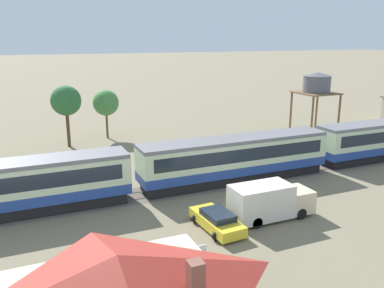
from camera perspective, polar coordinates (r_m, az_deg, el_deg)
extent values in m
cylinder|color=black|center=(44.27, 21.38, -2.27)|extent=(0.90, 0.18, 0.90)
cylinder|color=black|center=(45.25, 20.12, -1.79)|extent=(0.90, 0.18, 0.90)
cube|color=#234293|center=(36.87, 6.09, -3.24)|extent=(17.79, 3.08, 0.80)
cube|color=beige|center=(36.46, 6.15, -1.12)|extent=(17.79, 3.08, 2.03)
cube|color=#192330|center=(36.43, 6.16, -0.97)|extent=(16.36, 3.12, 1.14)
cube|color=slate|center=(36.16, 6.20, 0.65)|extent=(17.79, 2.89, 0.30)
cube|color=black|center=(37.14, 6.06, -4.47)|extent=(17.07, 2.65, 0.88)
cylinder|color=black|center=(39.69, 13.99, -3.58)|extent=(0.90, 0.18, 0.90)
cylinder|color=black|center=(40.78, 12.77, -3.01)|extent=(0.90, 0.18, 0.90)
cylinder|color=black|center=(34.14, -2.01, -6.17)|extent=(0.90, 0.18, 0.90)
cylinder|color=black|center=(35.40, -2.87, -5.40)|extent=(0.90, 0.18, 0.90)
cube|color=#234293|center=(32.50, -24.57, -7.07)|extent=(17.79, 3.08, 0.80)
cube|color=beige|center=(32.03, -24.84, -4.71)|extent=(17.79, 3.08, 2.03)
cube|color=#192330|center=(32.00, -24.86, -4.54)|extent=(16.36, 3.12, 1.14)
cube|color=slate|center=(31.69, -25.06, -2.72)|extent=(17.79, 2.89, 0.30)
cube|color=black|center=(32.80, -24.41, -8.44)|extent=(17.07, 2.65, 0.88)
cylinder|color=black|center=(32.42, -13.95, -7.79)|extent=(0.90, 0.18, 0.90)
cylinder|color=black|center=(33.74, -14.37, -6.91)|extent=(0.90, 0.18, 0.90)
cube|color=#665B51|center=(37.71, 7.21, -4.94)|extent=(164.62, 3.60, 0.01)
cube|color=#4C4238|center=(37.13, 7.78, -5.25)|extent=(164.62, 0.12, 0.04)
cube|color=#4C4238|center=(38.29, 6.67, -4.59)|extent=(164.62, 0.12, 0.04)
cylinder|color=brown|center=(60.49, 17.08, 4.64)|extent=(0.28, 0.28, 5.37)
cylinder|color=brown|center=(57.74, 13.70, 4.42)|extent=(0.28, 0.28, 5.37)
cylinder|color=brown|center=(57.25, 19.93, 3.86)|extent=(0.28, 0.28, 5.37)
cylinder|color=brown|center=(54.33, 16.50, 3.60)|extent=(0.28, 0.28, 5.37)
cube|color=brown|center=(56.99, 17.01, 6.88)|extent=(4.93, 4.93, 0.16)
cylinder|color=#56565B|center=(56.86, 17.10, 8.04)|extent=(3.59, 3.59, 2.16)
cone|color=#56565B|center=(56.73, 17.20, 9.37)|extent=(3.77, 3.77, 0.50)
pyramid|color=#9E2D23|center=(16.19, -10.33, -17.98)|extent=(9.53, 8.49, 1.89)
cube|color=brown|center=(15.51, 0.52, -18.89)|extent=(0.56, 0.56, 1.70)
cube|color=yellow|center=(28.09, 3.49, -10.83)|extent=(2.18, 4.78, 0.70)
cube|color=#192330|center=(27.75, 3.66, -9.88)|extent=(1.77, 2.43, 0.43)
cylinder|color=black|center=(29.70, 3.48, -9.80)|extent=(0.62, 0.20, 0.62)
cylinder|color=black|center=(28.95, 0.54, -10.45)|extent=(0.62, 0.20, 0.62)
cylinder|color=black|center=(27.50, 6.60, -11.99)|extent=(0.62, 0.20, 0.62)
cylinder|color=black|center=(26.69, 3.49, -12.79)|extent=(0.62, 0.20, 0.62)
cube|color=beige|center=(31.19, 14.44, -7.56)|extent=(1.86, 2.20, 1.65)
cube|color=#192330|center=(31.63, 15.84, -6.70)|extent=(0.03, 1.83, 0.72)
cube|color=silver|center=(29.35, 9.64, -7.95)|extent=(4.34, 2.29, 2.39)
cylinder|color=black|center=(30.53, 15.07, -9.42)|extent=(0.80, 0.26, 0.80)
cylinder|color=black|center=(32.00, 12.81, -8.12)|extent=(0.80, 0.26, 0.80)
cylinder|color=black|center=(28.51, 9.08, -10.86)|extent=(0.80, 0.26, 0.80)
cylinder|color=black|center=(30.08, 6.99, -9.37)|extent=(0.80, 0.26, 0.80)
cylinder|color=brown|center=(53.35, -11.85, 2.73)|extent=(0.28, 0.28, 3.61)
sphere|color=#427F3D|center=(52.85, -12.00, 5.68)|extent=(3.27, 3.27, 3.27)
cylinder|color=#4C3823|center=(50.15, -16.99, 2.13)|extent=(0.38, 0.38, 4.46)
sphere|color=#2D6633|center=(49.58, -17.28, 5.84)|extent=(3.51, 3.51, 3.51)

